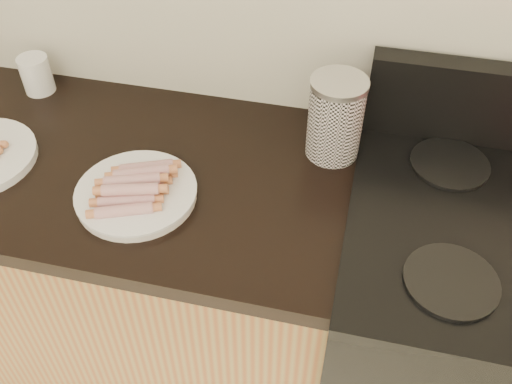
% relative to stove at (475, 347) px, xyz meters
% --- Properties ---
extents(stove, '(0.76, 0.65, 0.91)m').
position_rel_stove_xyz_m(stove, '(0.00, 0.00, 0.00)').
color(stove, black).
rests_on(stove, floor).
extents(burner_near_left, '(0.18, 0.18, 0.01)m').
position_rel_stove_xyz_m(burner_near_left, '(-0.17, -0.17, 0.46)').
color(burner_near_left, black).
rests_on(burner_near_left, stove).
extents(burner_far_left, '(0.18, 0.18, 0.01)m').
position_rel_stove_xyz_m(burner_far_left, '(-0.17, 0.17, 0.46)').
color(burner_far_left, black).
rests_on(burner_far_left, stove).
extents(main_plate, '(0.30, 0.30, 0.02)m').
position_rel_stove_xyz_m(main_plate, '(-0.84, -0.08, 0.45)').
color(main_plate, white).
rests_on(main_plate, counter_slab).
extents(hotdog_pile, '(0.12, 0.20, 0.05)m').
position_rel_stove_xyz_m(hotdog_pile, '(-0.84, -0.08, 0.48)').
color(hotdog_pile, maroon).
rests_on(hotdog_pile, main_plate).
extents(canister, '(0.13, 0.13, 0.20)m').
position_rel_stove_xyz_m(canister, '(-0.44, 0.17, 0.54)').
color(canister, silver).
rests_on(canister, counter_slab).
extents(mug, '(0.09, 0.09, 0.10)m').
position_rel_stove_xyz_m(mug, '(-1.24, 0.24, 0.49)').
color(mug, silver).
rests_on(mug, counter_slab).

